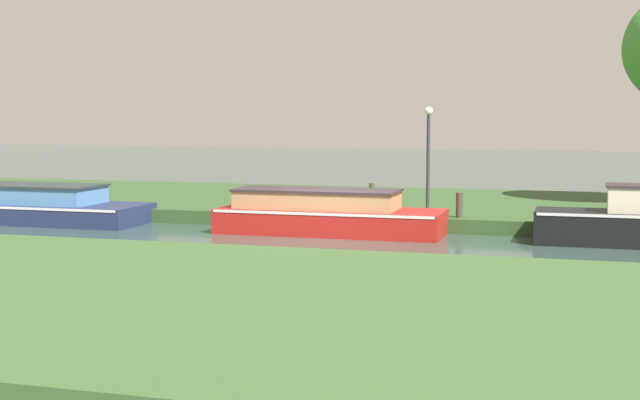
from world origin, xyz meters
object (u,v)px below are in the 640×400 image
at_px(lamp_post, 428,146).
at_px(mooring_post_near, 459,205).
at_px(navy_narrowboat, 11,203).
at_px(mooring_post_far, 372,199).
at_px(red_cruiser, 327,214).

bearing_deg(lamp_post, mooring_post_near, -50.92).
height_order(navy_narrowboat, mooring_post_far, navy_narrowboat).
bearing_deg(navy_narrowboat, mooring_post_near, 5.53).
xyz_separation_m(navy_narrowboat, red_cruiser, (9.89, 0.00, -0.02)).
relative_size(lamp_post, mooring_post_far, 3.40).
height_order(mooring_post_near, mooring_post_far, mooring_post_far).
bearing_deg(mooring_post_far, red_cruiser, -126.13).
bearing_deg(navy_narrowboat, mooring_post_far, 6.77).
height_order(navy_narrowboat, mooring_post_near, navy_narrowboat).
height_order(red_cruiser, mooring_post_far, mooring_post_far).
height_order(lamp_post, mooring_post_far, lamp_post).
bearing_deg(navy_narrowboat, lamp_post, 12.27).
xyz_separation_m(navy_narrowboat, lamp_post, (12.17, 2.65, 1.75)).
distance_m(navy_narrowboat, red_cruiser, 9.89).
bearing_deg(mooring_post_near, red_cruiser, -159.22).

